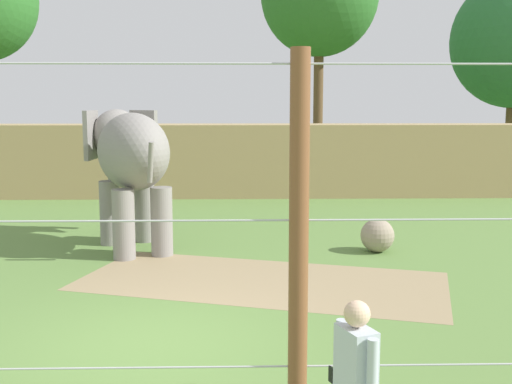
{
  "coord_description": "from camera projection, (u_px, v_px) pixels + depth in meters",
  "views": [
    {
      "loc": [
        1.22,
        -8.11,
        3.26
      ],
      "look_at": [
        1.54,
        4.89,
        1.4
      ],
      "focal_mm": 43.66,
      "sensor_mm": 36.0,
      "label": 1
    }
  ],
  "objects": [
    {
      "name": "embankment_wall",
      "position": [
        207.0,
        160.0,
        21.98
      ],
      "size": [
        36.0,
        1.8,
        2.52
      ],
      "primitive_type": "cube",
      "color": "tan",
      "rests_on": "ground"
    },
    {
      "name": "cable_fence",
      "position": [
        116.0,
        248.0,
        5.95
      ],
      "size": [
        11.73,
        0.19,
        3.78
      ],
      "color": "brown",
      "rests_on": "ground"
    },
    {
      "name": "dirt_patch",
      "position": [
        261.0,
        281.0,
        11.49
      ],
      "size": [
        7.24,
        4.76,
        0.01
      ],
      "primitive_type": "cube",
      "rotation": [
        0.0,
        0.0,
        -0.29
      ],
      "color": "#937F5B",
      "rests_on": "ground"
    },
    {
      "name": "enrichment_ball",
      "position": [
        377.0,
        235.0,
        13.71
      ],
      "size": [
        0.74,
        0.74,
        0.74
      ],
      "primitive_type": "sphere",
      "color": "gray",
      "rests_on": "ground"
    },
    {
      "name": "elephant",
      "position": [
        130.0,
        157.0,
        13.98
      ],
      "size": [
        2.61,
        3.96,
        3.12
      ],
      "color": "gray",
      "rests_on": "ground"
    },
    {
      "name": "ground_plane",
      "position": [
        152.0,
        345.0,
        8.46
      ],
      "size": [
        120.0,
        120.0,
        0.0
      ],
      "primitive_type": "plane",
      "color": "#5B7F3D"
    }
  ]
}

